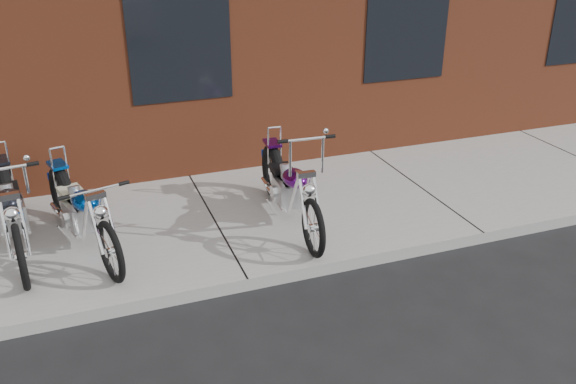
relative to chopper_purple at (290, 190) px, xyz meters
name	(u,v)px	position (x,y,z in m)	size (l,w,h in m)	color
ground	(248,291)	(-0.89, -1.12, -0.58)	(120.00, 120.00, 0.00)	black
sidewalk	(214,224)	(-0.89, 0.38, -0.50)	(22.00, 3.00, 0.15)	gray
chopper_purple	(290,190)	(0.00, 0.00, 0.00)	(0.58, 2.36, 1.32)	black
chopper_blue	(82,214)	(-2.45, 0.20, 0.00)	(0.81, 2.30, 1.02)	black
chopper_third	(12,213)	(-3.20, 0.45, 0.02)	(0.60, 2.45, 1.25)	black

